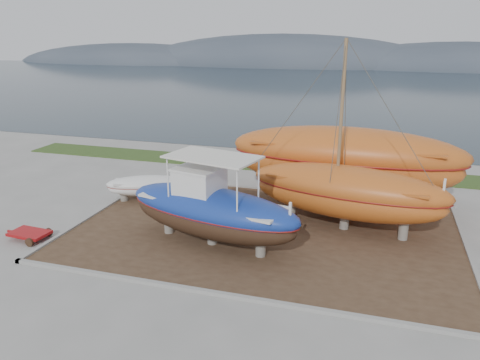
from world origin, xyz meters
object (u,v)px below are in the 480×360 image
(blue_caique, at_px, (211,201))
(orange_bare_hull, at_px, (344,167))
(white_dinghy, at_px, (147,188))
(red_trailer, at_px, (30,236))
(orange_sailboat, at_px, (350,139))

(blue_caique, relative_size, orange_bare_hull, 0.67)
(blue_caique, xyz_separation_m, orange_bare_hull, (5.15, 7.13, 0.03))
(white_dinghy, xyz_separation_m, orange_bare_hull, (10.75, 2.69, 1.42))
(blue_caique, bearing_deg, white_dinghy, 154.61)
(red_trailer, bearing_deg, orange_sailboat, 24.99)
(orange_sailboat, bearing_deg, blue_caique, -138.02)
(blue_caique, height_order, red_trailer, blue_caique)
(white_dinghy, bearing_deg, red_trailer, -136.86)
(orange_sailboat, xyz_separation_m, orange_bare_hull, (-0.43, 3.64, -2.38))
(white_dinghy, relative_size, orange_bare_hull, 0.35)
(blue_caique, bearing_deg, orange_sailboat, 44.99)
(orange_sailboat, relative_size, orange_bare_hull, 0.75)
(blue_caique, height_order, orange_bare_hull, orange_bare_hull)
(red_trailer, bearing_deg, white_dinghy, 70.38)
(blue_caique, relative_size, red_trailer, 3.22)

